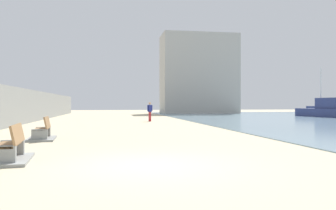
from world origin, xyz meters
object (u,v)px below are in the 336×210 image
bench_near (9,152)px  boat_far_right (324,109)px  person_walking (150,110)px  bench_far (42,134)px  boat_distant (325,110)px

bench_near → boat_far_right: size_ratio=0.40×
bench_near → person_walking: size_ratio=1.31×
bench_near → bench_far: bearing=92.2°
bench_near → boat_distant: (26.69, 26.04, 0.59)m
bench_near → boat_distant: 37.29m
person_walking → bench_far: bearing=-113.5°
bench_far → boat_distant: 33.76m
person_walking → boat_distant: size_ratio=0.23×
bench_far → boat_far_right: bearing=43.5°
bench_near → bench_far: (-0.21, 5.65, 0.00)m
bench_near → bench_far: size_ratio=1.01×
bench_near → person_walking: (6.02, 19.96, 0.74)m
bench_far → boat_far_right: 49.88m
boat_distant → boat_far_right: (9.26, 13.96, -0.09)m
bench_near → person_walking: 20.86m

